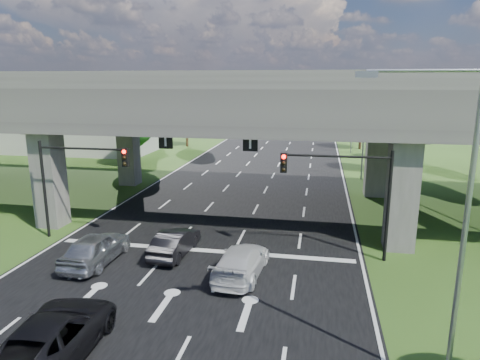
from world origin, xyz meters
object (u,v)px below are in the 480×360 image
(streetlight_far, at_px, (361,120))
(car_trailing, at_px, (53,336))
(car_silver, at_px, (96,248))
(car_white, at_px, (241,261))
(signal_right, at_px, (347,183))
(signal_left, at_px, (75,172))
(car_dark, at_px, (175,242))
(streetlight_near, at_px, (452,210))
(streetlight_beyond, at_px, (350,109))

(streetlight_far, height_order, car_trailing, streetlight_far)
(car_silver, height_order, car_white, car_silver)
(signal_right, xyz_separation_m, signal_left, (-15.65, 0.00, 0.00))
(car_trailing, bearing_deg, streetlight_far, -115.78)
(signal_left, relative_size, car_dark, 1.38)
(signal_left, relative_size, car_silver, 1.23)
(streetlight_near, relative_size, car_silver, 2.05)
(streetlight_beyond, bearing_deg, car_silver, -111.09)
(streetlight_beyond, height_order, car_dark, streetlight_beyond)
(signal_right, distance_m, car_dark, 9.84)
(signal_right, bearing_deg, streetlight_beyond, 86.39)
(car_silver, xyz_separation_m, car_white, (7.79, -0.06, -0.10))
(streetlight_far, xyz_separation_m, car_trailing, (-12.53, -30.82, -5.00))
(signal_left, distance_m, car_silver, 5.37)
(streetlight_near, relative_size, car_trailing, 1.69)
(car_silver, bearing_deg, car_white, -179.38)
(signal_right, height_order, car_dark, signal_right)
(signal_left, xyz_separation_m, streetlight_near, (17.92, -9.94, 1.66))
(signal_left, bearing_deg, car_silver, -48.32)
(streetlight_far, distance_m, streetlight_beyond, 16.00)
(signal_right, xyz_separation_m, car_trailing, (-10.26, -10.77, -3.34))
(streetlight_far, relative_size, car_silver, 2.05)
(signal_left, relative_size, streetlight_beyond, 0.60)
(streetlight_far, relative_size, car_dark, 2.30)
(signal_right, bearing_deg, signal_left, 180.00)
(car_dark, height_order, car_white, car_white)
(streetlight_beyond, height_order, car_trailing, streetlight_beyond)
(streetlight_far, height_order, car_silver, streetlight_far)
(car_dark, distance_m, car_white, 4.48)
(signal_right, distance_m, streetlight_near, 10.33)
(signal_left, bearing_deg, car_white, -16.84)
(signal_right, bearing_deg, car_white, -147.63)
(streetlight_beyond, distance_m, car_dark, 39.41)
(car_white, bearing_deg, streetlight_beyond, -96.07)
(car_white, relative_size, car_trailing, 0.86)
(streetlight_beyond, distance_m, car_white, 40.26)
(car_dark, bearing_deg, car_white, 158.53)
(signal_right, distance_m, streetlight_beyond, 36.17)
(car_dark, bearing_deg, car_trailing, 86.53)
(streetlight_near, height_order, streetlight_beyond, same)
(car_dark, height_order, car_trailing, car_trailing)
(car_silver, bearing_deg, streetlight_beyond, -110.03)
(signal_right, height_order, streetlight_near, streetlight_near)
(streetlight_near, bearing_deg, car_trailing, -176.25)
(streetlight_beyond, xyz_separation_m, car_trailing, (-12.53, -46.82, -5.00))
(signal_left, height_order, streetlight_near, streetlight_near)
(signal_left, bearing_deg, car_dark, -11.44)
(car_white, bearing_deg, streetlight_far, -102.98)
(streetlight_near, xyz_separation_m, car_silver, (-15.12, 6.80, -4.98))
(streetlight_beyond, xyz_separation_m, car_dark, (-11.39, -37.38, -5.10))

